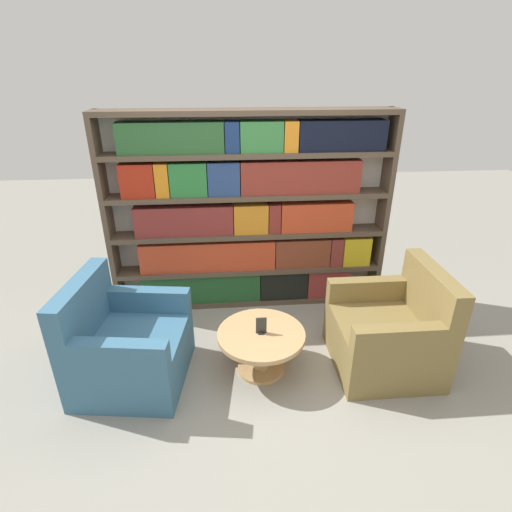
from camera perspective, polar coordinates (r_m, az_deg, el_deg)
The scene contains 6 objects.
ground_plane at distance 3.49m, azimuth 0.72°, elevation -17.67°, with size 14.00×14.00×0.00m, color gray.
bookshelf at distance 4.11m, azimuth -1.04°, elevation 5.84°, with size 2.85×0.30×2.03m.
armchair_left at distance 3.50m, azimuth -17.98°, elevation -12.28°, with size 0.95×0.96×0.91m.
armchair_right at distance 3.67m, azimuth 18.47°, elevation -10.47°, with size 0.84×0.86×0.91m.
coffee_table at distance 3.43m, azimuth 0.73°, elevation -12.36°, with size 0.73×0.73×0.39m.
table_sign at distance 3.33m, azimuth 0.75°, elevation -10.04°, with size 0.09×0.06×0.15m.
Camera 1 is at (-0.26, -2.53, 2.38)m, focal length 28.00 mm.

